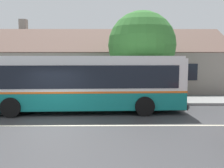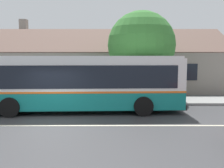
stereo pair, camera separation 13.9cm
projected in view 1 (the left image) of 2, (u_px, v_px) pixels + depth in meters
name	position (u px, v px, depth m)	size (l,w,h in m)	color
ground_plane	(50.00, 126.00, 10.91)	(300.00, 300.00, 0.00)	#38383A
sidewalk_far	(71.00, 100.00, 16.87)	(60.00, 3.00, 0.15)	gray
lane_divider_stripe	(50.00, 126.00, 10.91)	(60.00, 0.16, 0.01)	beige
community_building	(89.00, 69.00, 24.01)	(24.29, 9.18, 6.66)	gray
transit_bus	(77.00, 82.00, 13.63)	(11.64, 3.08, 3.05)	#147F7A
bench_down_street	(43.00, 95.00, 16.17)	(1.75, 0.51, 0.94)	brown
street_tree_primary	(141.00, 48.00, 17.46)	(4.74, 4.74, 6.21)	#4C3828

